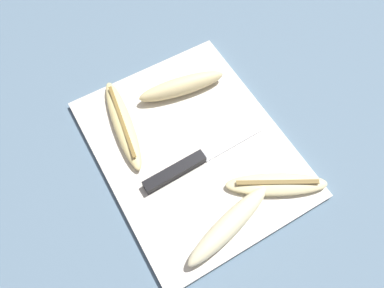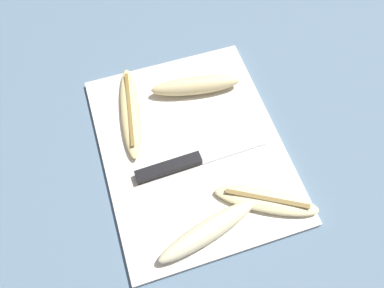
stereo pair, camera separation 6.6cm
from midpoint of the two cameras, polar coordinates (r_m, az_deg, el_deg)
The scene contains 7 objects.
ground_plane at distance 0.68m, azimuth -2.77°, elevation -1.12°, with size 4.00×4.00×0.00m, color slate.
cutting_board at distance 0.68m, azimuth -2.79°, elevation -0.89°, with size 0.40×0.32×0.01m.
knife at distance 0.65m, azimuth -4.12°, elevation -3.75°, with size 0.03×0.24×0.02m.
banana_golden_short at distance 0.70m, azimuth -13.18°, elevation 2.78°, with size 0.20×0.07×0.02m.
banana_ripe_center at distance 0.72m, azimuth -4.24°, elevation 8.55°, with size 0.06×0.17×0.04m.
banana_pale_long at distance 0.60m, azimuth 2.40°, elevation -12.62°, with size 0.08×0.18×0.03m.
banana_soft_right at distance 0.64m, azimuth 9.88°, elevation -6.38°, with size 0.12×0.17×0.02m.
Camera 1 is at (0.27, -0.15, 0.61)m, focal length 35.00 mm.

